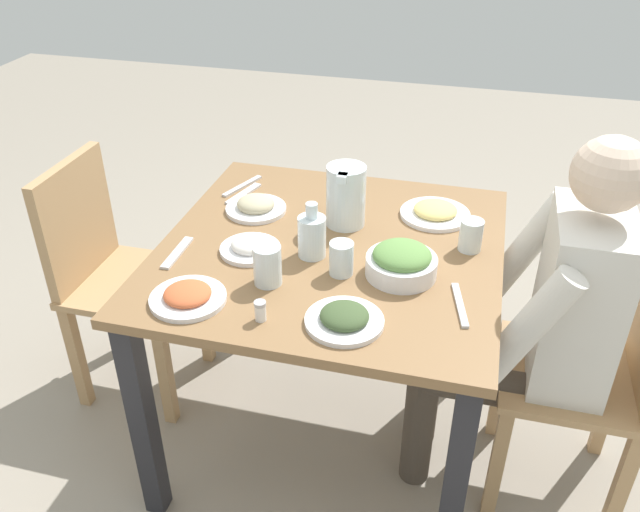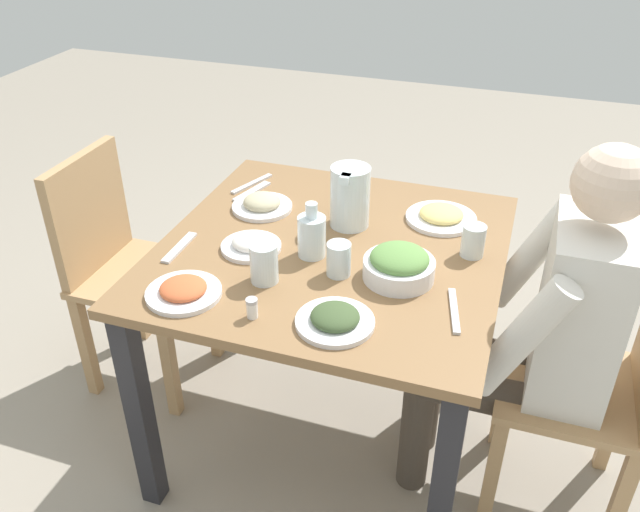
% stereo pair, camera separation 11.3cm
% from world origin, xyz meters
% --- Properties ---
extents(ground_plane, '(8.00, 8.00, 0.00)m').
position_xyz_m(ground_plane, '(0.00, 0.00, 0.00)').
color(ground_plane, gray).
extents(dining_table, '(0.98, 0.98, 0.76)m').
position_xyz_m(dining_table, '(0.00, 0.00, 0.64)').
color(dining_table, olive).
rests_on(dining_table, ground_plane).
extents(chair_near, '(0.40, 0.40, 0.88)m').
position_xyz_m(chair_near, '(-0.03, -0.81, 0.50)').
color(chair_near, tan).
rests_on(chair_near, ground_plane).
extents(chair_far, '(0.40, 0.40, 0.88)m').
position_xyz_m(chair_far, '(0.08, 0.81, 0.50)').
color(chair_far, tan).
rests_on(chair_far, ground_plane).
extents(diner_near, '(0.48, 0.53, 1.17)m').
position_xyz_m(diner_near, '(-0.03, -0.60, 0.64)').
color(diner_near, silver).
rests_on(diner_near, ground_plane).
extents(water_pitcher, '(0.16, 0.12, 0.19)m').
position_xyz_m(water_pitcher, '(0.14, -0.01, 0.85)').
color(water_pitcher, silver).
rests_on(water_pitcher, dining_table).
extents(salad_bowl, '(0.19, 0.19, 0.09)m').
position_xyz_m(salad_bowl, '(-0.10, -0.22, 0.80)').
color(salad_bowl, white).
rests_on(salad_bowl, dining_table).
extents(plate_fries, '(0.22, 0.22, 0.04)m').
position_xyz_m(plate_fries, '(0.26, -0.27, 0.77)').
color(plate_fries, white).
rests_on(plate_fries, dining_table).
extents(plate_yoghurt, '(0.17, 0.17, 0.05)m').
position_xyz_m(plate_yoghurt, '(-0.09, 0.22, 0.77)').
color(plate_yoghurt, white).
rests_on(plate_yoghurt, dining_table).
extents(plate_dolmas, '(0.20, 0.20, 0.04)m').
position_xyz_m(plate_dolmas, '(-0.35, -0.12, 0.77)').
color(plate_dolmas, white).
rests_on(plate_dolmas, dining_table).
extents(plate_beans, '(0.19, 0.19, 0.05)m').
position_xyz_m(plate_beans, '(0.15, 0.28, 0.77)').
color(plate_beans, white).
rests_on(plate_beans, dining_table).
extents(plate_rice_curry, '(0.20, 0.20, 0.04)m').
position_xyz_m(plate_rice_curry, '(-0.35, 0.29, 0.77)').
color(plate_rice_curry, white).
rests_on(plate_rice_curry, dining_table).
extents(water_glass_near_left, '(0.07, 0.07, 0.09)m').
position_xyz_m(water_glass_near_left, '(-0.13, -0.06, 0.80)').
color(water_glass_near_left, silver).
rests_on(water_glass_near_left, dining_table).
extents(water_glass_far_right, '(0.08, 0.08, 0.11)m').
position_xyz_m(water_glass_far_right, '(-0.22, 0.12, 0.81)').
color(water_glass_far_right, silver).
rests_on(water_glass_far_right, dining_table).
extents(water_glass_center, '(0.07, 0.07, 0.09)m').
position_xyz_m(water_glass_center, '(0.08, -0.39, 0.80)').
color(water_glass_center, silver).
rests_on(water_glass_center, dining_table).
extents(oil_carafe, '(0.08, 0.08, 0.16)m').
position_xyz_m(oil_carafe, '(-0.06, 0.04, 0.81)').
color(oil_carafe, silver).
rests_on(oil_carafe, dining_table).
extents(salt_shaker, '(0.03, 0.03, 0.05)m').
position_xyz_m(salt_shaker, '(-0.38, 0.08, 0.78)').
color(salt_shaker, white).
rests_on(salt_shaker, dining_table).
extents(fork_near, '(0.17, 0.07, 0.01)m').
position_xyz_m(fork_near, '(0.25, 0.36, 0.76)').
color(fork_near, silver).
rests_on(fork_near, dining_table).
extents(knife_near, '(0.18, 0.06, 0.01)m').
position_xyz_m(knife_near, '(-0.20, -0.39, 0.76)').
color(knife_near, silver).
rests_on(knife_near, dining_table).
extents(fork_far, '(0.17, 0.03, 0.01)m').
position_xyz_m(fork_far, '(-0.15, 0.41, 0.76)').
color(fork_far, silver).
rests_on(fork_far, dining_table).
extents(knife_far, '(0.18, 0.08, 0.01)m').
position_xyz_m(knife_far, '(0.30, 0.38, 0.76)').
color(knife_far, silver).
rests_on(knife_far, dining_table).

